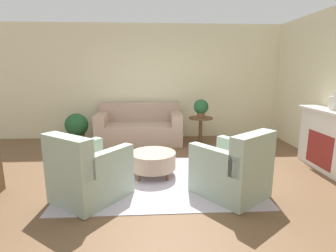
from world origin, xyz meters
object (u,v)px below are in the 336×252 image
(couch, at_px, (140,128))
(potted_plant_floor, at_px, (77,127))
(armchair_right, at_px, (233,171))
(vase_mantel_near, at_px, (334,103))
(side_table, at_px, (201,126))
(potted_plant_on_side_table, at_px, (201,107))
(armchair_left, at_px, (88,174))
(ottoman_table, at_px, (153,160))

(couch, bearing_deg, potted_plant_floor, -176.99)
(couch, relative_size, armchair_right, 1.72)
(armchair_right, height_order, vase_mantel_near, vase_mantel_near)
(side_table, height_order, potted_plant_floor, potted_plant_floor)
(couch, height_order, potted_plant_on_side_table, potted_plant_on_side_table)
(armchair_left, distance_m, side_table, 3.21)
(ottoman_table, relative_size, vase_mantel_near, 2.37)
(couch, relative_size, ottoman_table, 2.65)
(armchair_right, bearing_deg, couch, 116.25)
(armchair_right, xyz_separation_m, potted_plant_floor, (-2.85, 2.76, 0.05))
(armchair_left, height_order, vase_mantel_near, vase_mantel_near)
(side_table, distance_m, vase_mantel_near, 2.66)
(ottoman_table, distance_m, potted_plant_floor, 2.67)
(side_table, bearing_deg, potted_plant_on_side_table, 0.00)
(couch, distance_m, vase_mantel_near, 3.95)
(armchair_left, bearing_deg, vase_mantel_near, 12.34)
(potted_plant_floor, bearing_deg, side_table, -4.19)
(couch, distance_m, potted_plant_on_side_table, 1.54)
(vase_mantel_near, bearing_deg, potted_plant_floor, 158.02)
(ottoman_table, bearing_deg, potted_plant_on_side_table, 58.41)
(armchair_right, bearing_deg, ottoman_table, 144.84)
(ottoman_table, height_order, vase_mantel_near, vase_mantel_near)
(side_table, xyz_separation_m, potted_plant_on_side_table, (0.00, 0.00, 0.43))
(couch, relative_size, potted_plant_floor, 2.71)
(couch, distance_m, armchair_right, 3.16)
(potted_plant_on_side_table, bearing_deg, vase_mantel_near, -42.05)
(armchair_left, distance_m, vase_mantel_near, 4.02)
(couch, xyz_separation_m, vase_mantel_near, (3.31, -1.99, 0.83))
(ottoman_table, xyz_separation_m, potted_plant_on_side_table, (1.10, 1.79, 0.61))
(couch, xyz_separation_m, armchair_right, (1.40, -2.84, 0.02))
(armchair_right, relative_size, potted_plant_on_side_table, 2.76)
(potted_plant_floor, bearing_deg, ottoman_table, -48.59)
(armchair_left, relative_size, armchair_right, 1.00)
(armchair_left, distance_m, potted_plant_on_side_table, 3.25)
(armchair_right, distance_m, ottoman_table, 1.33)
(armchair_left, height_order, ottoman_table, armchair_left)
(side_table, height_order, vase_mantel_near, vase_mantel_near)
(potted_plant_floor, bearing_deg, potted_plant_on_side_table, -4.19)
(ottoman_table, bearing_deg, vase_mantel_near, 1.48)
(potted_plant_on_side_table, bearing_deg, couch, 168.58)
(ottoman_table, height_order, potted_plant_on_side_table, potted_plant_on_side_table)
(couch, bearing_deg, vase_mantel_near, -31.09)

